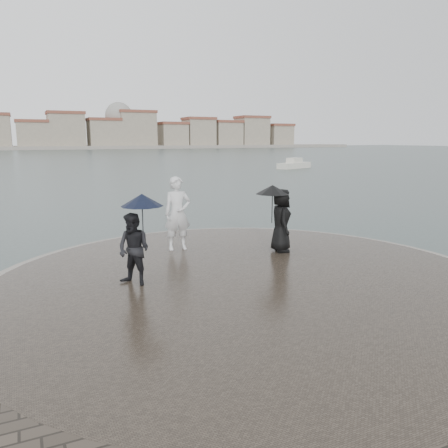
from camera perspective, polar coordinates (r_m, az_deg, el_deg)
name	(u,v)px	position (r m, az deg, el deg)	size (l,w,h in m)	color
ground	(346,360)	(7.83, 15.65, -16.76)	(400.00, 400.00, 0.00)	#2B3835
kerb_ring	(247,287)	(10.42, 3.04, -8.23)	(12.50, 12.50, 0.32)	gray
quay_tip	(247,286)	(10.42, 3.04, -8.12)	(11.90, 11.90, 0.36)	#2D261E
statue	(178,213)	(12.91, -6.09, 1.38)	(0.79, 0.52, 2.17)	silver
visitor_left	(136,237)	(9.94, -11.44, -1.71)	(1.22, 1.08, 2.04)	black
visitor_right	(279,214)	(12.70, 7.23, 1.29)	(1.17, 1.11, 1.95)	black
far_skyline	(12,133)	(165.91, -25.96, 10.66)	(260.00, 20.00, 37.00)	gray
boats	(147,172)	(43.89, -10.06, 6.67)	(45.12, 11.00, 1.50)	beige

